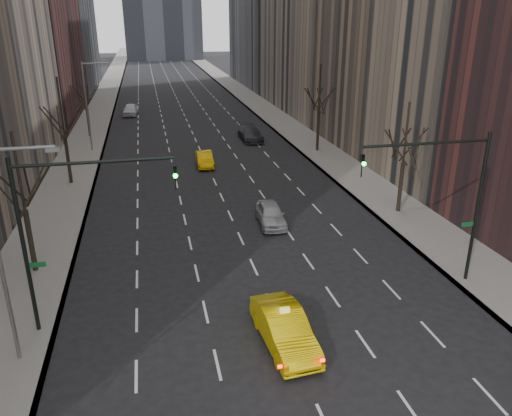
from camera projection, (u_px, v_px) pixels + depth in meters
sidewalk_left at (99, 110)px, 75.11m from camera, size 4.50×320.00×0.15m
sidewalk_right at (258, 105)px, 80.01m from camera, size 4.50×320.00×0.15m
tree_lw_b at (25, 210)px, 26.46m from camera, size 3.36×3.50×7.82m
tree_lw_c at (65, 137)px, 40.93m from camera, size 3.36×3.50×8.74m
tree_lw_d at (87, 107)px, 57.50m from camera, size 3.36×3.50×7.36m
tree_rw_b at (403, 163)px, 34.91m from camera, size 3.36×3.50×7.82m
tree_rw_c at (319, 113)px, 51.20m from camera, size 3.36×3.50×8.74m
traffic_mast_left at (62, 216)px, 20.93m from camera, size 6.69×0.39×8.00m
traffic_mast_right at (451, 187)px, 24.58m from camera, size 6.69×0.39×8.00m
streetlight_near at (5, 236)px, 18.72m from camera, size 2.83×0.22×9.00m
streetlight_far at (90, 97)px, 50.62m from camera, size 2.83×0.22×9.00m
taxi_sedan at (284, 329)px, 21.40m from camera, size 2.11×5.06×1.63m
silver_sedan_ahead at (271, 214)px, 33.98m from camera, size 2.01×4.38×1.46m
far_taxi at (205, 159)px, 47.24m from camera, size 1.58×4.21×1.37m
far_suv_grey at (250, 133)px, 57.02m from camera, size 2.28×5.52×1.60m
far_car_white at (131, 110)px, 71.42m from camera, size 2.36×4.91×1.62m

